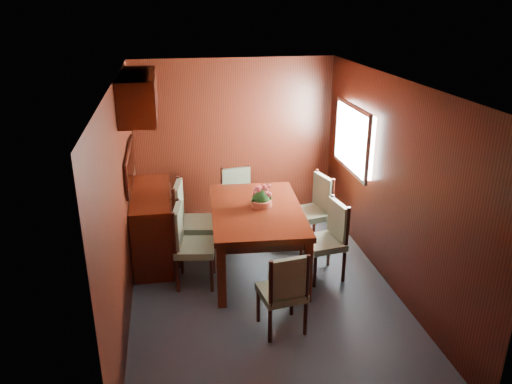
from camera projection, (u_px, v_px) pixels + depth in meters
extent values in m
plane|color=#313942|center=(262.00, 287.00, 5.90)|extent=(4.50, 4.50, 0.00)
cube|color=black|center=(122.00, 202.00, 5.22)|extent=(0.02, 4.50, 2.40)
cube|color=black|center=(391.00, 184.00, 5.71)|extent=(0.02, 4.50, 2.40)
cube|color=black|center=(235.00, 139.00, 7.53)|extent=(3.00, 0.02, 2.40)
cube|color=black|center=(324.00, 311.00, 3.40)|extent=(3.00, 0.02, 2.40)
cube|color=black|center=(263.00, 82.00, 5.03)|extent=(3.00, 4.50, 0.02)
cube|color=white|center=(356.00, 138.00, 6.62)|extent=(0.14, 1.10, 0.80)
cube|color=#B2B2B7|center=(351.00, 138.00, 6.61)|extent=(0.04, 1.20, 0.90)
cube|color=black|center=(130.00, 165.00, 6.11)|extent=(0.03, 1.36, 0.41)
cube|color=silver|center=(131.00, 165.00, 6.12)|extent=(0.01, 1.30, 0.35)
cube|color=black|center=(138.00, 95.00, 5.83)|extent=(0.40, 1.40, 0.50)
cube|color=black|center=(153.00, 225.00, 6.45)|extent=(0.48, 1.40, 0.90)
cube|color=black|center=(221.00, 276.00, 5.41)|extent=(0.10, 0.10, 0.75)
cube|color=black|center=(307.00, 271.00, 5.50)|extent=(0.10, 0.10, 0.75)
cube|color=black|center=(216.00, 216.00, 6.89)|extent=(0.10, 0.10, 0.75)
cube|color=black|center=(284.00, 213.00, 6.98)|extent=(0.10, 0.10, 0.75)
cube|color=black|center=(257.00, 217.00, 6.08)|extent=(1.06, 1.67, 0.11)
cube|color=black|center=(257.00, 211.00, 6.05)|extent=(1.20, 1.81, 0.07)
cylinder|color=black|center=(182.00, 259.00, 6.12)|extent=(0.05, 0.05, 0.40)
cylinder|color=black|center=(178.00, 276.00, 5.74)|extent=(0.05, 0.05, 0.40)
cylinder|color=black|center=(214.00, 259.00, 6.13)|extent=(0.05, 0.05, 0.40)
cylinder|color=black|center=(212.00, 276.00, 5.74)|extent=(0.05, 0.05, 0.40)
cube|color=slate|center=(195.00, 248.00, 5.84)|extent=(0.52, 0.54, 0.08)
cylinder|color=black|center=(178.00, 220.00, 5.93)|extent=(0.05, 0.05, 0.54)
cylinder|color=black|center=(174.00, 235.00, 5.54)|extent=(0.05, 0.05, 0.54)
cube|color=slate|center=(178.00, 225.00, 5.73)|extent=(0.13, 0.44, 0.45)
cylinder|color=black|center=(182.00, 237.00, 6.66)|extent=(0.05, 0.05, 0.43)
cylinder|color=black|center=(178.00, 252.00, 6.24)|extent=(0.05, 0.05, 0.43)
cylinder|color=black|center=(214.00, 236.00, 6.66)|extent=(0.05, 0.05, 0.43)
cylinder|color=black|center=(212.00, 252.00, 6.25)|extent=(0.05, 0.05, 0.43)
cube|color=slate|center=(195.00, 224.00, 6.35)|extent=(0.56, 0.58, 0.09)
cylinder|color=black|center=(179.00, 197.00, 6.45)|extent=(0.05, 0.05, 0.57)
cylinder|color=black|center=(174.00, 211.00, 6.04)|extent=(0.05, 0.05, 0.57)
cube|color=slate|center=(178.00, 202.00, 6.23)|extent=(0.14, 0.47, 0.49)
cylinder|color=black|center=(344.00, 267.00, 5.95)|extent=(0.04, 0.04, 0.39)
cylinder|color=black|center=(329.00, 252.00, 6.30)|extent=(0.04, 0.04, 0.39)
cylinder|color=black|center=(315.00, 272.00, 5.84)|extent=(0.04, 0.04, 0.39)
cylinder|color=black|center=(301.00, 256.00, 6.19)|extent=(0.04, 0.04, 0.39)
cube|color=slate|center=(323.00, 243.00, 5.98)|extent=(0.50, 0.52, 0.08)
cylinder|color=black|center=(347.00, 228.00, 5.77)|extent=(0.04, 0.04, 0.52)
cylinder|color=black|center=(332.00, 215.00, 6.12)|extent=(0.04, 0.04, 0.52)
cube|color=slate|center=(338.00, 220.00, 5.93)|extent=(0.12, 0.42, 0.44)
cylinder|color=black|center=(329.00, 235.00, 6.74)|extent=(0.05, 0.05, 0.40)
cylinder|color=black|center=(314.00, 223.00, 7.09)|extent=(0.05, 0.05, 0.40)
cylinder|color=black|center=(304.00, 240.00, 6.59)|extent=(0.05, 0.05, 0.40)
cylinder|color=black|center=(289.00, 228.00, 6.94)|extent=(0.05, 0.05, 0.40)
cube|color=slate|center=(310.00, 214.00, 6.74)|extent=(0.55, 0.57, 0.08)
cylinder|color=black|center=(332.00, 198.00, 6.55)|extent=(0.05, 0.05, 0.54)
cylinder|color=black|center=(316.00, 188.00, 6.90)|extent=(0.05, 0.05, 0.54)
cube|color=slate|center=(323.00, 192.00, 6.71)|extent=(0.16, 0.44, 0.46)
cylinder|color=black|center=(270.00, 326.00, 4.89)|extent=(0.04, 0.04, 0.37)
cylinder|color=black|center=(305.00, 319.00, 5.01)|extent=(0.04, 0.04, 0.37)
cylinder|color=black|center=(258.00, 306.00, 5.21)|extent=(0.04, 0.04, 0.37)
cylinder|color=black|center=(292.00, 300.00, 5.32)|extent=(0.04, 0.04, 0.37)
cube|color=slate|center=(282.00, 292.00, 5.02)|extent=(0.49, 0.47, 0.08)
cylinder|color=black|center=(271.00, 284.00, 4.71)|extent=(0.04, 0.04, 0.49)
cylinder|color=black|center=(307.00, 277.00, 4.82)|extent=(0.04, 0.04, 0.49)
cube|color=slate|center=(289.00, 278.00, 4.78)|extent=(0.40, 0.11, 0.41)
cylinder|color=black|center=(249.00, 214.00, 7.39)|extent=(0.04, 0.04, 0.39)
cylinder|color=black|center=(223.00, 218.00, 7.26)|extent=(0.04, 0.04, 0.39)
cylinder|color=black|center=(258.00, 225.00, 7.06)|extent=(0.04, 0.04, 0.39)
cylinder|color=black|center=(231.00, 229.00, 6.93)|extent=(0.04, 0.04, 0.39)
cube|color=slate|center=(240.00, 205.00, 7.07)|extent=(0.52, 0.51, 0.08)
cylinder|color=black|center=(249.00, 182.00, 7.21)|extent=(0.04, 0.04, 0.52)
cylinder|color=black|center=(222.00, 185.00, 7.09)|extent=(0.04, 0.04, 0.52)
cube|color=slate|center=(236.00, 183.00, 7.12)|extent=(0.42, 0.13, 0.44)
cylinder|color=#B85238|center=(261.00, 203.00, 6.08)|extent=(0.26, 0.26, 0.08)
sphere|color=#1C521B|center=(262.00, 199.00, 6.06)|extent=(0.20, 0.20, 0.20)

